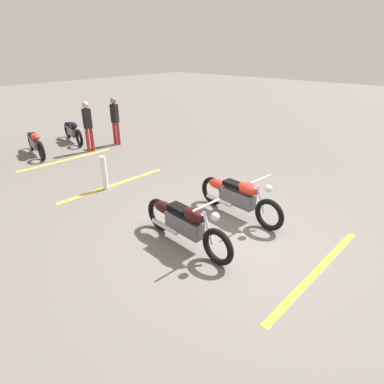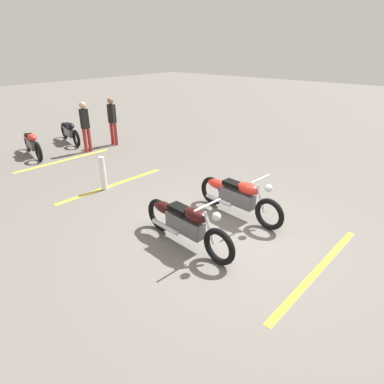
{
  "view_description": "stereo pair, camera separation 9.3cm",
  "coord_description": "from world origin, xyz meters",
  "views": [
    {
      "loc": [
        -3.05,
        4.53,
        3.42
      ],
      "look_at": [
        0.93,
        0.0,
        0.65
      ],
      "focal_mm": 30.07,
      "sensor_mm": 36.0,
      "label": 1
    },
    {
      "loc": [
        -2.98,
        4.59,
        3.42
      ],
      "look_at": [
        0.93,
        0.0,
        0.65
      ],
      "focal_mm": 30.07,
      "sensor_mm": 36.0,
      "label": 2
    }
  ],
  "objects": [
    {
      "name": "motorcycle_bright_foreground",
      "position": [
        0.34,
        -0.8,
        0.46
      ],
      "size": [
        2.23,
        0.62,
        1.04
      ],
      "rotation": [
        0.0,
        0.0,
        3.04
      ],
      "color": "black",
      "rests_on": "ground"
    },
    {
      "name": "motorcycle_row_far_left",
      "position": [
        8.44,
        -1.58,
        0.43
      ],
      "size": [
        2.06,
        0.6,
        0.79
      ],
      "rotation": [
        0.0,
        0.0,
        2.91
      ],
      "color": "black",
      "rests_on": "ground"
    },
    {
      "name": "bystander_near_row",
      "position": [
        6.84,
        -1.33,
        0.95
      ],
      "size": [
        0.22,
        0.29,
        1.71
      ],
      "rotation": [
        0.0,
        0.0,
        3.12
      ],
      "color": "maroon",
      "rests_on": "ground"
    },
    {
      "name": "motorcycle_dark_foreground",
      "position": [
        0.44,
        0.79,
        0.46
      ],
      "size": [
        2.23,
        0.62,
        1.04
      ],
      "rotation": [
        0.0,
        0.0,
        3.06
      ],
      "color": "black",
      "rests_on": "ground"
    },
    {
      "name": "bollard_post",
      "position": [
        3.69,
        0.26,
        0.44
      ],
      "size": [
        0.14,
        0.14,
        0.88
      ],
      "primitive_type": "cylinder",
      "color": "white",
      "rests_on": "ground"
    },
    {
      "name": "parking_stripe_far",
      "position": [
        6.62,
        -0.28,
        0.0
      ],
      "size": [
        0.27,
        3.2,
        0.01
      ],
      "primitive_type": "cube",
      "rotation": [
        0.0,
        0.0,
        1.52
      ],
      "color": "yellow",
      "rests_on": "ground"
    },
    {
      "name": "parking_stripe_near",
      "position": [
        -1.78,
        -0.04,
        0.0
      ],
      "size": [
        0.27,
        3.2,
        0.01
      ],
      "primitive_type": "cube",
      "rotation": [
        0.0,
        0.0,
        1.52
      ],
      "color": "yellow",
      "rests_on": "ground"
    },
    {
      "name": "motorcycle_row_left",
      "position": [
        7.92,
        0.1,
        0.43
      ],
      "size": [
        2.06,
        0.55,
        0.78
      ],
      "rotation": [
        0.0,
        0.0,
        2.93
      ],
      "color": "black",
      "rests_on": "ground"
    },
    {
      "name": "parking_stripe_mid",
      "position": [
        3.74,
        -0.03,
        0.0
      ],
      "size": [
        0.27,
        3.2,
        0.01
      ],
      "primitive_type": "cube",
      "rotation": [
        0.0,
        0.0,
        1.52
      ],
      "color": "yellow",
      "rests_on": "ground"
    },
    {
      "name": "ground_plane",
      "position": [
        0.0,
        0.0,
        0.0
      ],
      "size": [
        60.0,
        60.0,
        0.0
      ],
      "primitive_type": "plane",
      "color": "#66605B"
    },
    {
      "name": "bystander_secondary",
      "position": [
        6.85,
        -2.46,
        0.96
      ],
      "size": [
        0.28,
        0.25,
        1.72
      ],
      "rotation": [
        0.0,
        0.0,
        1.83
      ],
      "color": "maroon",
      "rests_on": "ground"
    }
  ]
}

